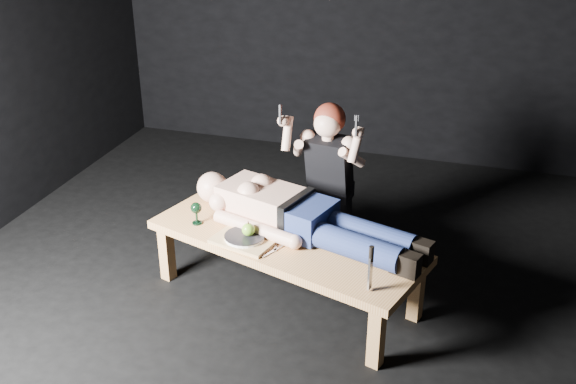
# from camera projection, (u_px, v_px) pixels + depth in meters

# --- Properties ---
(ground) EXTENTS (5.00, 5.00, 0.00)m
(ground) POSITION_uv_depth(u_px,v_px,m) (302.00, 291.00, 4.52)
(ground) COLOR black
(ground) RESTS_ON ground
(table) EXTENTS (1.89, 1.16, 0.45)m
(table) POSITION_uv_depth(u_px,v_px,m) (286.00, 268.00, 4.36)
(table) COLOR tan
(table) RESTS_ON ground
(lying_man) EXTENTS (1.96, 1.10, 0.28)m
(lying_man) POSITION_uv_depth(u_px,v_px,m) (305.00, 213.00, 4.27)
(lying_man) COLOR #D8A58B
(lying_man) RESTS_ON table
(kneeling_woman) EXTENTS (0.72, 0.79, 1.20)m
(kneeling_woman) POSITION_uv_depth(u_px,v_px,m) (333.00, 176.00, 4.75)
(kneeling_woman) COLOR black
(kneeling_woman) RESTS_ON ground
(serving_tray) EXTENTS (0.43, 0.35, 0.02)m
(serving_tray) POSITION_uv_depth(u_px,v_px,m) (245.00, 240.00, 4.22)
(serving_tray) COLOR tan
(serving_tray) RESTS_ON table
(plate) EXTENTS (0.30, 0.30, 0.02)m
(plate) POSITION_uv_depth(u_px,v_px,m) (245.00, 237.00, 4.21)
(plate) COLOR white
(plate) RESTS_ON serving_tray
(apple) EXTENTS (0.08, 0.08, 0.08)m
(apple) POSITION_uv_depth(u_px,v_px,m) (248.00, 230.00, 4.19)
(apple) COLOR #5BA221
(apple) RESTS_ON plate
(goblet) EXTENTS (0.09, 0.09, 0.15)m
(goblet) POSITION_uv_depth(u_px,v_px,m) (196.00, 213.00, 4.40)
(goblet) COLOR black
(goblet) RESTS_ON table
(fork_flat) EXTENTS (0.04, 0.19, 0.01)m
(fork_flat) POSITION_uv_depth(u_px,v_px,m) (222.00, 232.00, 4.32)
(fork_flat) COLOR #B2B2B7
(fork_flat) RESTS_ON table
(knife_flat) EXTENTS (0.10, 0.18, 0.01)m
(knife_flat) POSITION_uv_depth(u_px,v_px,m) (273.00, 251.00, 4.11)
(knife_flat) COLOR #B2B2B7
(knife_flat) RESTS_ON table
(spoon_flat) EXTENTS (0.06, 0.19, 0.01)m
(spoon_flat) POSITION_uv_depth(u_px,v_px,m) (276.00, 243.00, 4.19)
(spoon_flat) COLOR #B2B2B7
(spoon_flat) RESTS_ON table
(carving_knife) EXTENTS (0.05, 0.05, 0.28)m
(carving_knife) POSITION_uv_depth(u_px,v_px,m) (370.00, 269.00, 3.68)
(carving_knife) COLOR #B2B2B7
(carving_knife) RESTS_ON table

